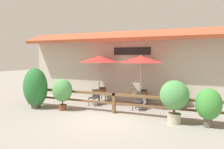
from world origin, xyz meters
TOP-DOWN VIEW (x-y plane):
  - ground_plane at (0.00, 0.00)m, footprint 60.00×60.00m
  - building_facade at (-0.00, 4.10)m, footprint 14.28×1.49m
  - patio_railing at (0.00, 1.05)m, footprint 10.40×0.14m
  - patio_umbrella_near at (-1.64, 2.83)m, footprint 2.34×2.34m
  - dining_table_near at (-1.64, 2.83)m, footprint 0.90×0.90m
  - chair_near_streetside at (-1.62, 2.18)m, footprint 0.47×0.47m
  - chair_near_wallside at (-1.71, 3.48)m, footprint 0.47×0.47m
  - patio_umbrella_middle at (0.80, 2.80)m, footprint 2.34×2.34m
  - dining_table_middle at (0.80, 2.80)m, footprint 0.90×0.90m
  - chair_middle_streetside at (0.88, 2.10)m, footprint 0.47×0.47m
  - chair_middle_wallside at (0.81, 3.50)m, footprint 0.46×0.46m
  - potted_plant_corner_fern at (2.82, 0.51)m, footprint 1.14×1.03m
  - potted_plant_broad_leaf at (-4.16, 0.45)m, footprint 1.27×1.14m
  - potted_plant_small_flowering at (4.07, 0.54)m, footprint 0.96×0.86m
  - potted_plant_entrance_palm at (-2.60, 0.61)m, footprint 1.01×0.91m
  - potted_plant_tall_tropical at (2.75, 3.55)m, footprint 0.68×0.64m

SIDE VIEW (x-z plane):
  - ground_plane at x=0.00m, z-range 0.00..0.00m
  - chair_near_streetside at x=-1.62m, z-range 0.05..0.92m
  - chair_near_wallside at x=-1.71m, z-range 0.05..0.92m
  - chair_middle_streetside at x=0.88m, z-range 0.05..0.92m
  - chair_middle_wallside at x=0.81m, z-range 0.05..0.92m
  - potted_plant_tall_tropical at x=2.75m, z-range 0.03..1.13m
  - dining_table_near at x=-1.64m, z-range 0.23..0.99m
  - dining_table_middle at x=0.80m, z-range 0.23..0.99m
  - patio_railing at x=0.00m, z-range 0.22..1.17m
  - potted_plant_small_flowering at x=4.07m, z-range 0.12..1.60m
  - potted_plant_entrance_palm at x=-2.60m, z-range 0.18..1.77m
  - potted_plant_broad_leaf at x=-4.16m, z-range 0.02..2.11m
  - potted_plant_corner_fern at x=2.82m, z-range 0.20..1.94m
  - building_facade at x=0.00m, z-range 0.05..4.28m
  - patio_umbrella_near at x=-1.64m, z-range 1.16..3.91m
  - patio_umbrella_middle at x=0.80m, z-range 1.16..3.91m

